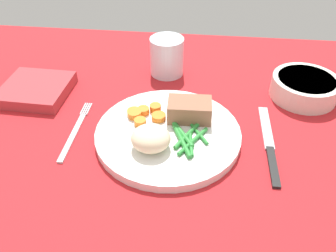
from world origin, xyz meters
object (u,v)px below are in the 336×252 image
(dinner_plate, at_px, (168,134))
(salad_bowl, at_px, (305,86))
(water_glass, at_px, (167,59))
(napkin, at_px, (36,89))
(fork, at_px, (76,130))
(knife, at_px, (269,145))
(meat_portion, at_px, (189,110))

(dinner_plate, xyz_separation_m, salad_bowl, (0.26, 0.16, 0.02))
(water_glass, bearing_deg, dinner_plate, -83.02)
(salad_bowl, relative_size, napkin, 1.01)
(dinner_plate, bearing_deg, salad_bowl, 31.16)
(fork, relative_size, napkin, 1.26)
(dinner_plate, bearing_deg, knife, -0.92)
(meat_portion, distance_m, salad_bowl, 0.26)
(meat_portion, relative_size, fork, 0.47)
(knife, relative_size, water_glass, 2.44)
(water_glass, bearing_deg, salad_bowl, -12.29)
(salad_bowl, height_order, napkin, salad_bowl)
(meat_portion, bearing_deg, salad_bowl, 27.45)
(knife, bearing_deg, water_glass, 130.34)
(fork, height_order, napkin, napkin)
(water_glass, bearing_deg, napkin, -155.87)
(fork, bearing_deg, meat_portion, 11.81)
(meat_portion, height_order, fork, meat_portion)
(fork, xyz_separation_m, knife, (0.35, -0.00, -0.00))
(fork, xyz_separation_m, water_glass, (0.14, 0.23, 0.03))
(knife, height_order, water_glass, water_glass)
(dinner_plate, relative_size, meat_portion, 3.27)
(dinner_plate, xyz_separation_m, napkin, (-0.29, 0.11, 0.00))
(fork, height_order, knife, knife)
(water_glass, distance_m, napkin, 0.29)
(napkin, bearing_deg, meat_portion, -11.39)
(meat_portion, height_order, salad_bowl, meat_portion)
(dinner_plate, height_order, fork, dinner_plate)
(knife, bearing_deg, dinner_plate, 177.19)
(knife, distance_m, salad_bowl, 0.18)
(salad_bowl, bearing_deg, fork, -159.51)
(meat_portion, xyz_separation_m, fork, (-0.20, -0.04, -0.03))
(dinner_plate, distance_m, fork, 0.17)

